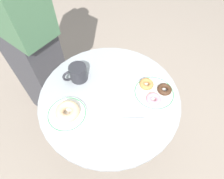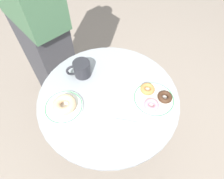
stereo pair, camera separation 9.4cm
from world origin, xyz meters
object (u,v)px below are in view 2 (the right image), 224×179
donut_old_fashioned (148,90)px  donut_glazed (64,104)px  plate_right (154,99)px  plate_left (64,107)px  person_figure (40,31)px  paper_napkin (125,132)px  donut_chocolate (165,97)px  donut_pink_frosted (151,105)px  cafe_table (109,117)px  coffee_mug (81,69)px

donut_old_fashioned → donut_glazed: bearing=-174.6°
plate_right → donut_old_fashioned: 0.05m
plate_left → person_figure: person_figure is taller
plate_left → donut_glazed: 0.03m
plate_right → paper_napkin: bearing=-138.3°
donut_old_fashioned → donut_chocolate: bearing=-36.0°
plate_left → donut_pink_frosted: donut_pink_frosted is taller
donut_glazed → paper_napkin: 0.30m
plate_left → plate_right: same height
plate_right → person_figure: 0.82m
donut_old_fashioned → person_figure: 0.78m
plate_left → plate_right: bearing=-1.2°
plate_right → donut_chocolate: 0.05m
cafe_table → donut_chocolate: size_ratio=10.90×
plate_left → donut_chocolate: (0.48, -0.02, 0.02)m
donut_glazed → coffee_mug: bearing=66.4°
donut_pink_frosted → plate_left: bearing=172.6°
donut_old_fashioned → donut_pink_frosted: same height
plate_left → paper_napkin: (0.26, -0.16, -0.00)m
cafe_table → plate_right: plate_right is taller
cafe_table → donut_chocolate: bearing=-11.9°
person_figure → donut_old_fashioned: bearing=-43.2°
coffee_mug → person_figure: (-0.25, 0.37, -0.03)m
coffee_mug → cafe_table: bearing=-51.6°
donut_glazed → coffee_mug: coffee_mug is taller
donut_pink_frosted → coffee_mug: coffee_mug is taller
coffee_mug → donut_chocolate: bearing=-28.5°
cafe_table → coffee_mug: 0.33m
plate_right → donut_pink_frosted: 0.05m
donut_pink_frosted → person_figure: size_ratio=0.04×
coffee_mug → plate_right: bearing=-31.1°
plate_right → paper_napkin: size_ratio=1.77×
donut_glazed → paper_napkin: bearing=-31.4°
person_figure → donut_glazed: bearing=-73.6°
plate_left → donut_pink_frosted: (0.40, -0.05, 0.02)m
paper_napkin → coffee_mug: 0.39m
donut_chocolate → person_figure: size_ratio=0.04×
donut_glazed → person_figure: (-0.17, 0.57, -0.01)m
plate_left → donut_chocolate: bearing=-1.9°
donut_glazed → coffee_mug: (0.09, 0.20, 0.01)m
plate_right → donut_old_fashioned: (-0.02, 0.04, 0.02)m
cafe_table → donut_pink_frosted: 0.32m
plate_right → person_figure: size_ratio=0.12×
plate_right → donut_glazed: donut_glazed is taller
plate_left → coffee_mug: size_ratio=1.43×
donut_glazed → cafe_table: bearing=11.4°
plate_right → coffee_mug: (-0.34, 0.20, 0.04)m
donut_old_fashioned → coffee_mug: coffee_mug is taller
donut_chocolate → person_figure: (-0.64, 0.58, -0.01)m
paper_napkin → person_figure: 0.84m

